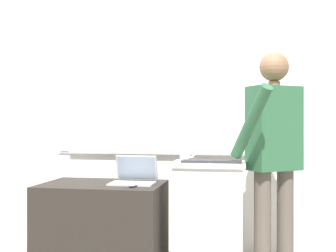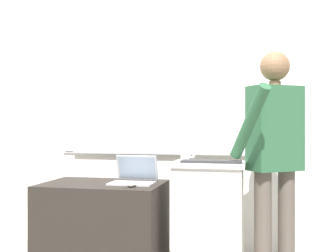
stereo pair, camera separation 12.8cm
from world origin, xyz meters
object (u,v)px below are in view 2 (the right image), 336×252
person_presenter (275,148)px  computer_mouse_by_laptop (132,185)px  side_desk (103,231)px  lectern_podium (209,222)px  wireless_keyboard (211,162)px  laptop (135,175)px  coffee_mug (186,154)px

person_presenter → computer_mouse_by_laptop: bearing=165.5°
side_desk → person_presenter: (1.32, 0.22, 0.66)m
lectern_podium → computer_mouse_by_laptop: (-0.54, -0.29, 0.31)m
side_desk → wireless_keyboard: size_ratio=2.06×
person_presenter → laptop: 1.11m
coffee_mug → side_desk: bearing=-154.8°
side_desk → wireless_keyboard: bearing=5.2°
lectern_podium → laptop: size_ratio=2.75×
wireless_keyboard → coffee_mug: size_ratio=3.67×
lectern_podium → wireless_keyboard: size_ratio=2.04×
person_presenter → coffee_mug: (-0.71, 0.07, -0.06)m
laptop → coffee_mug: bearing=32.0°
lectern_podium → computer_mouse_by_laptop: size_ratio=9.32×
wireless_keyboard → lectern_podium: bearing=114.8°
side_desk → laptop: bearing=13.3°
computer_mouse_by_laptop → laptop: bearing=101.0°
wireless_keyboard → computer_mouse_by_laptop: size_ratio=4.57×
computer_mouse_by_laptop → lectern_podium: bearing=28.0°
person_presenter → laptop: person_presenter is taller
lectern_podium → wireless_keyboard: bearing=-65.2°
wireless_keyboard → coffee_mug: coffee_mug is taller
wireless_keyboard → computer_mouse_by_laptop: (-0.56, -0.23, -0.16)m
laptop → wireless_keyboard: size_ratio=0.74×
side_desk → computer_mouse_by_laptop: size_ratio=9.41×
person_presenter → wireless_keyboard: (-0.48, -0.14, -0.10)m
side_desk → coffee_mug: bearing=25.2°
wireless_keyboard → computer_mouse_by_laptop: bearing=-157.8°
side_desk → coffee_mug: 0.90m
wireless_keyboard → side_desk: bearing=-174.8°
lectern_podium → computer_mouse_by_laptop: lectern_podium is taller
side_desk → person_presenter: person_presenter is taller
side_desk → person_presenter: 1.49m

